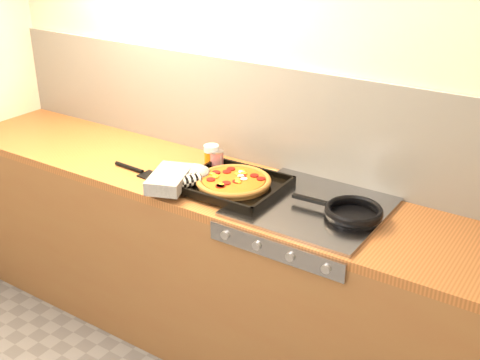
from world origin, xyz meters
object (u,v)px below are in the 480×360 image
Objects in this scene: pizza_on_tray at (217,181)px; tomato_can at (216,160)px; juice_glass at (211,157)px; frying_pan at (352,212)px.

pizza_on_tray is 5.81× the size of tomato_can.
juice_glass reaches higher than tomato_can.
frying_pan is 3.34× the size of juice_glass.
frying_pan is at bearing -8.35° from juice_glass.
frying_pan is 0.77m from tomato_can.
juice_glass is (-0.03, -0.00, 0.01)m from tomato_can.
juice_glass is at bearing 131.41° from pizza_on_tray.
juice_glass is (-0.16, 0.19, 0.02)m from pizza_on_tray.
juice_glass reaches higher than pizza_on_tray.
frying_pan is at bearing 6.39° from pizza_on_tray.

